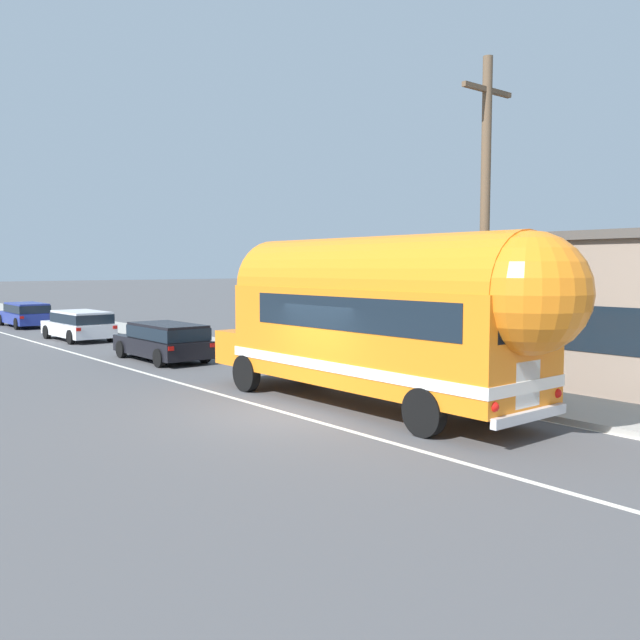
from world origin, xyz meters
name	(u,v)px	position (x,y,z in m)	size (l,w,h in m)	color
ground_plane	(293,415)	(0.00, 0.00, 0.00)	(300.00, 300.00, 0.00)	#4C4C4F
lane_markings	(143,355)	(1.83, 12.00, 0.00)	(4.09, 80.00, 0.01)	silver
sidewalk_slab	(248,351)	(5.31, 10.00, 0.07)	(2.70, 90.00, 0.15)	#9E9B93
utility_pole	(485,225)	(4.60, -1.81, 4.42)	(1.80, 0.24, 8.50)	brown
painted_bus	(386,314)	(1.99, -1.00, 2.30)	(2.65, 10.98, 4.12)	orange
car_lead	(165,339)	(1.78, 10.05, 0.80)	(1.95, 4.57, 1.37)	black
car_second	(80,323)	(1.82, 18.75, 0.80)	(2.10, 4.52, 1.37)	white
car_third	(26,313)	(1.95, 27.60, 0.79)	(1.96, 4.80, 1.37)	navy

